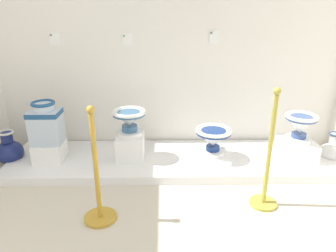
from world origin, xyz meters
The scene contains 18 objects.
ground_plane centered at (2.02, 0.61, -0.01)m, with size 6.04×5.22×0.02m, color beige.
wall_back centered at (2.02, 2.45, 1.42)m, with size 4.24×0.06×2.84m, color white.
display_platform centered at (2.02, 1.94, 0.05)m, with size 3.63×0.92×0.09m, color white.
plinth_block_broad_patterned centered at (0.67, 1.89, 0.19)m, with size 0.30×0.31×0.20m, color white.
antique_toilet_broad_patterned centered at (0.67, 1.89, 0.53)m, with size 0.32×0.26×0.46m.
plinth_block_slender_white centered at (1.56, 1.91, 0.23)m, with size 0.29×0.33×0.27m, color white.
antique_toilet_slender_white centered at (1.56, 1.91, 0.55)m, with size 0.36×0.36×0.29m.
plinth_block_leftmost centered at (2.47, 1.89, 0.12)m, with size 0.36×0.39×0.06m, color white.
antique_toilet_leftmost centered at (2.47, 1.89, 0.34)m, with size 0.40×0.40×0.30m.
plinth_block_central_ornate centered at (3.39, 1.87, 0.19)m, with size 0.37×0.36×0.20m, color white.
antique_toilet_central_ornate centered at (3.39, 1.87, 0.49)m, with size 0.34×0.34×0.31m.
info_placard_first centered at (0.70, 2.42, 1.34)m, with size 0.13×0.01×0.14m.
info_placard_second centered at (1.52, 2.42, 1.34)m, with size 0.12×0.01×0.13m.
info_placard_third centered at (2.50, 2.42, 1.36)m, with size 0.10×0.01×0.15m.
decorative_vase_companion centered at (0.20, 1.94, 0.17)m, with size 0.30×0.30×0.41m.
decorative_vase_spare centered at (3.84, 1.94, 0.14)m, with size 0.29×0.29×0.36m.
stanchion_post_near_left centered at (1.39, 0.96, 0.28)m, with size 0.27×0.27×0.99m.
stanchion_post_near_right centered at (2.82, 1.14, 0.34)m, with size 0.25×0.25×1.08m.
Camera 1 is at (1.92, -1.20, 1.65)m, focal length 32.91 mm.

